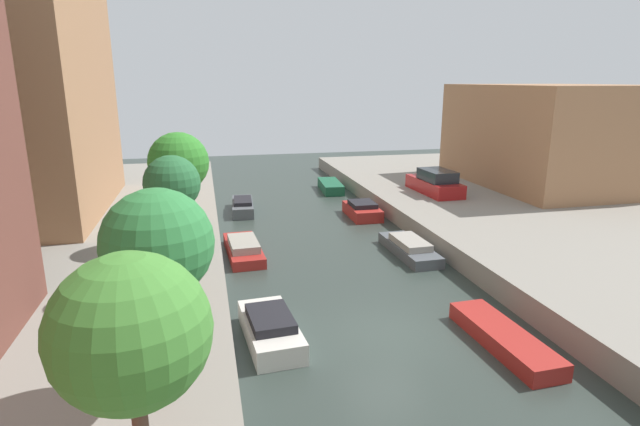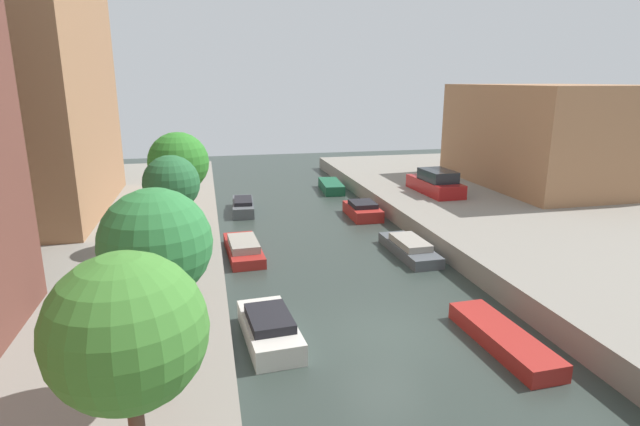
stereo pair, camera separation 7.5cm
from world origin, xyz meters
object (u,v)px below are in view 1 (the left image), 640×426
object	(u,v)px
moored_boat_right_4	(362,210)
moored_boat_right_5	(331,186)
street_tree_2	(158,246)
street_tree_1	(131,334)
moored_boat_left_3	(270,329)
parked_car	(435,183)
street_tree_4	(179,163)
moored_boat_left_5	(243,206)
moored_boat_right_3	(409,248)
moored_boat_left_4	(243,248)
moored_boat_right_2	(504,338)
low_block_right	(551,135)
street_tree_3	(172,185)

from	to	relation	value
moored_boat_right_4	moored_boat_right_5	distance (m)	7.65
street_tree_2	street_tree_1	bearing A→B (deg)	-90.00
moored_boat_left_3	parked_car	bearing A→B (deg)	49.65
street_tree_4	moored_boat_left_5	xyz separation A→B (m)	(3.27, 9.14, -4.27)
street_tree_2	moored_boat_left_3	distance (m)	6.28
moored_boat_right_3	moored_boat_left_4	bearing A→B (deg)	167.70
moored_boat_right_2	moored_boat_right_4	distance (m)	15.81
street_tree_1	moored_boat_left_3	world-z (taller)	street_tree_1
low_block_right	street_tree_2	size ratio (longest dim) A/B	2.70
moored_boat_left_3	moored_boat_right_3	world-z (taller)	moored_boat_left_3
street_tree_3	moored_boat_left_4	bearing A→B (deg)	66.51
street_tree_4	moored_boat_right_5	bearing A→B (deg)	53.86
parked_car	moored_boat_left_5	distance (m)	12.41
street_tree_1	street_tree_2	distance (m)	4.37
street_tree_1	moored_boat_left_5	distance (m)	25.34
street_tree_4	moored_boat_right_3	distance (m)	11.26
low_block_right	moored_boat_right_2	bearing A→B (deg)	-129.01
street_tree_3	moored_boat_right_2	distance (m)	11.67
street_tree_3	moored_boat_right_2	xyz separation A→B (m)	(9.88, -4.31, -4.48)
street_tree_2	street_tree_3	size ratio (longest dim) A/B	1.03
street_tree_3	moored_boat_right_5	size ratio (longest dim) A/B	1.15
parked_car	moored_boat_right_5	world-z (taller)	parked_car
low_block_right	moored_boat_right_5	size ratio (longest dim) A/B	3.21
street_tree_2	moored_boat_right_2	bearing A→B (deg)	10.04
moored_boat_left_5	moored_boat_right_2	bearing A→B (deg)	-70.44
moored_boat_left_3	moored_boat_right_5	distance (m)	22.70
street_tree_4	moored_boat_left_3	world-z (taller)	street_tree_4
moored_boat_left_5	moored_boat_left_3	bearing A→B (deg)	-91.53
street_tree_2	street_tree_3	world-z (taller)	street_tree_2
street_tree_1	moored_boat_left_5	size ratio (longest dim) A/B	1.19
moored_boat_right_3	moored_boat_right_4	world-z (taller)	moored_boat_right_4
moored_boat_left_3	moored_boat_right_5	size ratio (longest dim) A/B	0.92
parked_car	moored_boat_right_5	bearing A→B (deg)	128.84
moored_boat_right_2	street_tree_2	bearing A→B (deg)	-169.96
parked_car	moored_boat_left_4	distance (m)	14.44
moored_boat_left_5	street_tree_1	bearing A→B (deg)	-97.52
moored_boat_right_2	street_tree_1	bearing A→B (deg)	-148.26
street_tree_2	moored_boat_left_4	distance (m)	13.14
street_tree_2	moored_boat_right_2	size ratio (longest dim) A/B	1.08
street_tree_2	parked_car	size ratio (longest dim) A/B	1.01
moored_boat_right_3	moored_boat_left_3	bearing A→B (deg)	-138.26
moored_boat_right_2	moored_boat_right_3	world-z (taller)	moored_boat_right_3
street_tree_3	moored_boat_right_3	bearing A→B (deg)	23.00
street_tree_1	moored_boat_right_4	size ratio (longest dim) A/B	1.47
moored_boat_left_4	moored_boat_right_5	xyz separation A→B (m)	(7.55, 13.06, 0.00)
low_block_right	moored_boat_right_3	size ratio (longest dim) A/B	2.91
street_tree_3	street_tree_4	world-z (taller)	street_tree_4
street_tree_3	parked_car	distance (m)	20.19
low_block_right	street_tree_4	size ratio (longest dim) A/B	2.65
street_tree_3	street_tree_4	distance (m)	5.18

